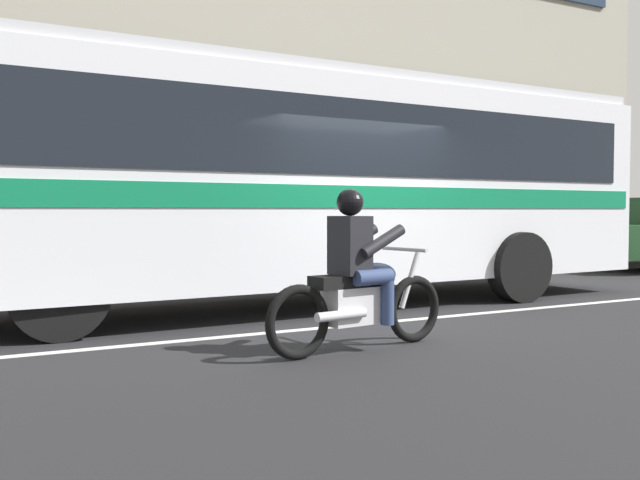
{
  "coord_description": "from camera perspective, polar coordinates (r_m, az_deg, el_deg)",
  "views": [
    {
      "loc": [
        -4.85,
        -7.67,
        1.36
      ],
      "look_at": [
        -0.95,
        -0.54,
        1.02
      ],
      "focal_mm": 39.56,
      "sensor_mm": 36.0,
      "label": 1
    }
  ],
  "objects": [
    {
      "name": "motorcycle_with_rider",
      "position": [
        6.82,
        3.14,
        -3.51
      ],
      "size": [
        2.13,
        0.68,
        1.56
      ],
      "color": "black",
      "rests_on": "ground_plane"
    },
    {
      "name": "sidewalk_curb",
      "position": [
        13.72,
        -7.9,
        -2.97
      ],
      "size": [
        28.0,
        3.8,
        0.15
      ],
      "primitive_type": "cube",
      "color": "#A39E93",
      "rests_on": "ground_plane"
    },
    {
      "name": "transit_bus",
      "position": [
        9.97,
        -1.58,
        5.43
      ],
      "size": [
        11.14,
        2.96,
        3.22
      ],
      "color": "silver",
      "rests_on": "ground_plane"
    },
    {
      "name": "office_building_facade",
      "position": [
        16.43,
        -11.01,
        18.07
      ],
      "size": [
        28.0,
        0.89,
        11.59
      ],
      "color": "gray",
      "rests_on": "ground_plane"
    },
    {
      "name": "ground_plane",
      "position": [
        9.17,
        3.57,
        -6.11
      ],
      "size": [
        60.0,
        60.0,
        0.0
      ],
      "primitive_type": "plane",
      "color": "black"
    },
    {
      "name": "lane_center_stripe",
      "position": [
        8.68,
        5.71,
        -6.58
      ],
      "size": [
        26.6,
        0.14,
        0.01
      ],
      "primitive_type": "cube",
      "color": "silver",
      "rests_on": "ground_plane"
    }
  ]
}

